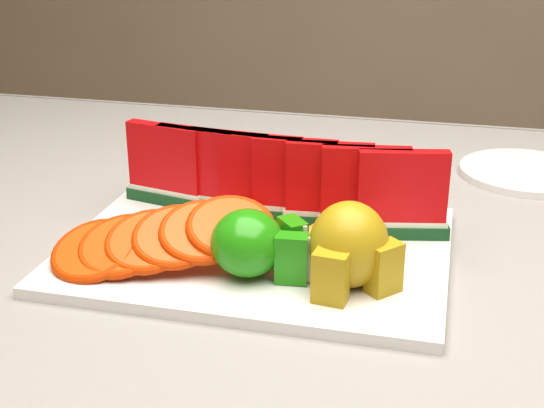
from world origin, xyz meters
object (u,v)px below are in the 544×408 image
at_px(side_plate, 527,172).
at_px(pear_cluster, 350,248).
at_px(platter, 258,249).
at_px(apple_cluster, 255,244).
at_px(fork, 222,164).

bearing_deg(side_plate, pear_cluster, -115.76).
xyz_separation_m(platter, side_plate, (0.29, 0.32, -0.00)).
height_order(apple_cluster, fork, apple_cluster).
bearing_deg(pear_cluster, apple_cluster, -178.98).
relative_size(apple_cluster, fork, 0.57).
bearing_deg(apple_cluster, platter, 103.09).
distance_m(side_plate, fork, 0.42).
relative_size(apple_cluster, side_plate, 0.51).
height_order(platter, side_plate, platter).
height_order(apple_cluster, pear_cluster, pear_cluster).
distance_m(apple_cluster, fork, 0.36).
xyz_separation_m(apple_cluster, side_plate, (0.28, 0.39, -0.04)).
relative_size(pear_cluster, side_plate, 0.45).
bearing_deg(platter, fork, 114.86).
xyz_separation_m(apple_cluster, fork, (-0.14, 0.33, -0.04)).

